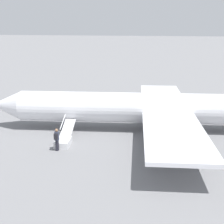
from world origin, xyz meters
TOP-DOWN VIEW (x-y plane):
  - ground_plane at (0.00, 0.00)m, footprint 600.00×600.00m
  - airplane_main at (-0.96, -0.16)m, footprint 30.69×23.40m
  - boarding_stairs at (6.51, 5.03)m, footprint 1.67×4.13m
  - passenger at (6.47, 6.54)m, footprint 0.38×0.56m

SIDE VIEW (x-z plane):
  - ground_plane at x=0.00m, z-range 0.00..0.00m
  - boarding_stairs at x=6.51m, z-range -0.50..1.26m
  - passenger at x=6.47m, z-range 0.13..1.87m
  - airplane_main at x=-0.96m, z-range -1.43..5.70m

